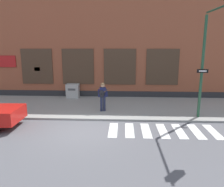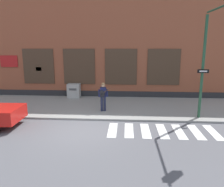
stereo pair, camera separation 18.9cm
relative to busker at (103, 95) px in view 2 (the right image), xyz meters
The scene contains 7 objects.
ground_plane 3.29m from the busker, 102.20° to the right, with size 160.00×160.00×0.00m, color #56565B.
sidewalk 1.75m from the busker, 117.87° to the left, with size 28.00×5.45×0.10m.
building_backdrop 6.99m from the busker, 96.29° to the left, with size 28.00×4.06×9.38m.
crosswalk 4.35m from the busker, 41.41° to the right, with size 5.20×1.90×0.01m.
busker is the anchor object (origin of this frame).
traffic_light 6.52m from the busker, 20.06° to the right, with size 0.60×3.35×5.67m.
utility_box 4.43m from the busker, 127.08° to the left, with size 0.95×0.69×1.06m.
Camera 2 is at (2.08, -9.75, 4.01)m, focal length 35.00 mm.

